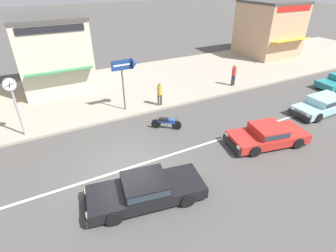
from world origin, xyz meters
name	(u,v)px	position (x,y,z in m)	size (l,w,h in m)	color
ground_plane	(126,169)	(0.00, 0.00, 0.00)	(160.00, 160.00, 0.00)	#4C4947
lane_centre_stripe	(126,169)	(0.00, 0.00, 0.00)	(50.40, 0.14, 0.01)	silver
kerb_strip	(82,94)	(0.00, 9.69, 0.07)	(68.00, 10.00, 0.15)	#9E9384
sedan_red_0	(267,135)	(7.39, -1.45, 0.53)	(4.48, 2.53, 1.06)	red
hatchback_pale_blue_2	(322,104)	(13.26, -0.44, 0.59)	(3.92, 1.74, 1.10)	#93C6D6
sedan_black_5	(146,189)	(0.07, -2.19, 0.54)	(4.90, 2.46, 1.06)	black
motorcycle_0	(167,122)	(3.38, 2.39, 0.42)	(1.51, 1.13, 0.80)	black
street_clock	(12,94)	(-4.00, 5.27, 2.59)	(0.64, 0.22, 3.27)	#9E9EA3
arrow_signboard	(131,67)	(2.57, 5.63, 2.96)	(1.65, 0.69, 3.33)	#4C4C51
pedestrian_mid_kerb	(160,93)	(4.31, 5.17, 1.07)	(0.34, 0.34, 1.58)	#4C4238
pedestrian_by_shop	(234,73)	(11.06, 5.73, 1.16)	(0.34, 0.34, 1.73)	#232838
shopfront_corner_warung	(269,28)	(20.40, 11.54, 2.87)	(5.34, 6.10, 5.43)	tan
shopfront_far_kios	(53,54)	(-1.20, 11.68, 2.78)	(4.98, 5.19, 5.25)	beige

